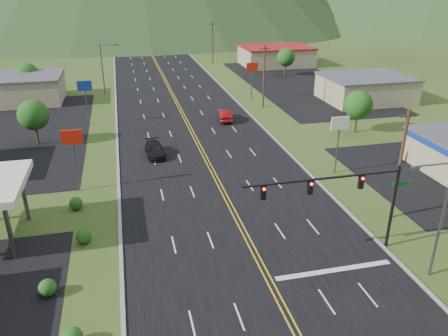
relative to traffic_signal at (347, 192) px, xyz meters
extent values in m
cylinder|color=black|center=(4.02, 0.00, -1.83)|extent=(0.24, 0.24, 7.00)
cylinder|color=black|center=(-1.98, 0.00, 1.27)|extent=(12.00, 0.18, 0.18)
cube|color=#0C591E|center=(4.42, 0.00, 0.17)|extent=(1.40, 0.06, 0.30)
cube|color=black|center=(1.02, 0.00, 0.67)|extent=(0.35, 0.28, 1.05)
sphere|color=#FF0C05|center=(1.02, -0.18, 1.02)|extent=(0.22, 0.22, 0.22)
cube|color=black|center=(-2.98, 0.00, 0.67)|extent=(0.35, 0.28, 1.05)
sphere|color=#FF0C05|center=(-2.98, -0.18, 1.02)|extent=(0.22, 0.22, 0.22)
cube|color=black|center=(-6.48, 0.00, 0.67)|extent=(0.35, 0.28, 1.05)
sphere|color=#FF0C05|center=(-6.48, -0.18, 1.02)|extent=(0.22, 0.22, 0.22)
cylinder|color=#59595E|center=(5.02, -4.00, -0.83)|extent=(0.20, 0.20, 9.00)
cylinder|color=#59595E|center=(3.58, -4.00, 3.47)|extent=(2.88, 0.12, 0.12)
cube|color=#59595E|center=(2.14, -4.00, 3.37)|extent=(0.60, 0.25, 0.18)
cylinder|color=#59595E|center=(-18.48, 56.00, -0.83)|extent=(0.20, 0.20, 9.00)
cylinder|color=#59595E|center=(-17.04, 56.00, 3.47)|extent=(2.88, 0.12, 0.12)
cube|color=#59595E|center=(-15.60, 56.00, 3.37)|extent=(0.60, 0.25, 0.18)
cylinder|color=#59595E|center=(-24.48, 5.00, -2.83)|extent=(0.36, 0.36, 5.00)
cylinder|color=#59595E|center=(-24.48, 11.00, -2.83)|extent=(0.36, 0.36, 5.00)
cube|color=#C7AF8A|center=(-34.48, 54.00, -3.23)|extent=(18.00, 11.00, 4.20)
cube|color=#4C4C51|center=(-34.48, 54.00, -0.98)|extent=(18.40, 11.40, 0.30)
cube|color=#C7AF8A|center=(25.52, 41.00, -3.33)|extent=(14.00, 11.00, 4.00)
cube|color=#4C4C51|center=(25.52, 41.00, -1.18)|extent=(14.40, 11.40, 0.30)
cube|color=#C7AF8A|center=(21.52, 76.00, -3.23)|extent=(16.00, 12.00, 4.20)
cube|color=maroon|center=(21.52, 76.00, -0.98)|extent=(16.40, 12.40, 0.30)
cylinder|color=#59595E|center=(-20.48, 16.00, -2.83)|extent=(0.16, 0.16, 5.00)
cube|color=red|center=(-20.48, 16.00, 0.37)|extent=(2.00, 0.18, 1.40)
cylinder|color=#59595E|center=(-20.48, 38.00, -2.83)|extent=(0.16, 0.16, 5.00)
cube|color=navy|center=(-20.48, 38.00, 0.37)|extent=(2.00, 0.18, 1.40)
cylinder|color=#59595E|center=(6.52, 14.00, -2.83)|extent=(0.16, 0.16, 5.00)
cube|color=white|center=(6.52, 14.00, 0.37)|extent=(2.00, 0.18, 1.40)
cylinder|color=#59595E|center=(6.52, 46.00, -2.83)|extent=(0.16, 0.16, 5.00)
cube|color=red|center=(6.52, 46.00, 0.37)|extent=(2.00, 0.18, 1.40)
cylinder|color=#382314|center=(-26.48, 31.00, -3.83)|extent=(0.30, 0.30, 3.00)
sphere|color=#214D16|center=(-26.48, 31.00, -1.43)|extent=(3.84, 3.84, 3.84)
cylinder|color=#382314|center=(-31.48, 58.00, -3.83)|extent=(0.30, 0.30, 3.00)
sphere|color=#214D16|center=(-31.48, 58.00, -1.43)|extent=(3.84, 3.84, 3.84)
cylinder|color=#382314|center=(15.52, 26.00, -3.83)|extent=(0.30, 0.30, 3.00)
sphere|color=#214D16|center=(15.52, 26.00, -1.43)|extent=(3.84, 3.84, 3.84)
cylinder|color=#382314|center=(19.52, 64.00, -3.83)|extent=(0.30, 0.30, 3.00)
sphere|color=#214D16|center=(19.52, 64.00, -1.43)|extent=(3.84, 3.84, 3.84)
cylinder|color=#382314|center=(7.02, 4.00, -0.33)|extent=(0.28, 0.28, 10.00)
cube|color=#382314|center=(7.02, 4.00, 4.07)|extent=(1.60, 0.12, 0.12)
cylinder|color=#382314|center=(7.02, 41.00, -0.33)|extent=(0.28, 0.28, 10.00)
cube|color=#382314|center=(7.02, 41.00, 4.07)|extent=(1.60, 0.12, 0.12)
cylinder|color=#382314|center=(7.02, 81.00, -0.33)|extent=(0.28, 0.28, 10.00)
cube|color=#382314|center=(7.02, 81.00, 4.07)|extent=(1.60, 0.12, 0.12)
cylinder|color=#382314|center=(7.02, 121.00, -0.33)|extent=(0.28, 0.28, 10.00)
cube|color=#382314|center=(7.02, 121.00, 4.07)|extent=(1.60, 0.12, 0.12)
imported|color=black|center=(-12.22, 23.59, -4.60)|extent=(2.37, 5.13, 1.45)
imported|color=maroon|center=(-0.71, 35.37, -4.50)|extent=(2.49, 5.22, 1.65)
camera|label=1|loc=(-15.36, -25.67, 14.39)|focal=35.00mm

